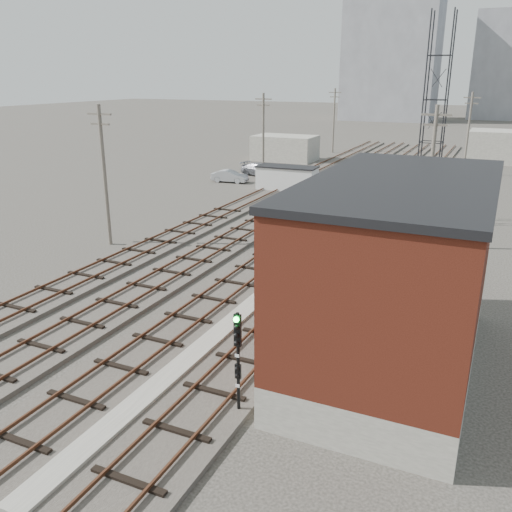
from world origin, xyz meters
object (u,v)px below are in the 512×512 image
Objects in this scene: car_red at (276,173)px; car_grey at (260,169)px; site_trailer at (287,179)px; car_silver at (230,176)px; switch_stand at (263,241)px; signal_mast at (238,358)px.

car_red is 3.03m from car_grey.
car_silver is (-7.18, 1.87, -0.59)m from site_trailer.
switch_stand reaches higher than car_red.
site_trailer is at bearing 109.05° from signal_mast.
switch_stand is at bearing 111.34° from signal_mast.
car_red reaches higher than car_silver.
car_grey is at bearing -20.41° from car_silver.
site_trailer reaches higher than car_grey.
site_trailer reaches higher than car_red.
car_grey is (-5.86, 6.78, -0.53)m from site_trailer.
signal_mast is 36.64m from site_trailer.
car_grey is (-11.46, 25.11, 0.02)m from switch_stand.
car_silver is 5.09m from car_grey.
car_silver is at bearing 163.36° from site_trailer.
car_grey is at bearing 113.29° from signal_mast.
car_grey is (-17.82, 41.40, -1.39)m from signal_mast.
switch_stand is at bearing -139.58° from car_grey.
signal_mast is 0.88× the size of car_red.
signal_mast reaches higher than car_grey.
site_trailer is (-5.59, 18.33, 0.55)m from switch_stand.
signal_mast reaches higher than car_silver.
car_red is 0.86× the size of car_grey.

